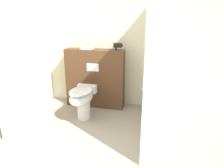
{
  "coord_description": "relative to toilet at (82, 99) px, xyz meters",
  "views": [
    {
      "loc": [
        0.86,
        -1.58,
        1.72
      ],
      "look_at": [
        0.18,
        1.41,
        0.71
      ],
      "focal_mm": 35.0,
      "sensor_mm": 36.0,
      "label": 1
    }
  ],
  "objects": [
    {
      "name": "sink_vanity",
      "position": [
        -0.62,
        -0.6,
        0.09
      ],
      "size": [
        0.54,
        0.52,
        1.05
      ],
      "color": "beige",
      "rests_on": "ground_plane"
    },
    {
      "name": "hair_drier",
      "position": [
        0.47,
        0.6,
        0.81
      ],
      "size": [
        0.17,
        0.08,
        0.13
      ],
      "color": "black",
      "rests_on": "partition_panel"
    },
    {
      "name": "folded_towel",
      "position": [
        -0.09,
        0.6,
        0.75
      ],
      "size": [
        0.22,
        0.17,
        0.05
      ],
      "color": "#8C9EAD",
      "rests_on": "partition_panel"
    },
    {
      "name": "toilet",
      "position": [
        0.0,
        0.0,
        0.0
      ],
      "size": [
        0.35,
        0.63,
        0.54
      ],
      "color": "white",
      "rests_on": "ground_plane"
    },
    {
      "name": "partition_panel",
      "position": [
        0.03,
        0.62,
        0.18
      ],
      "size": [
        1.09,
        0.24,
        1.09
      ],
      "color": "#51331E",
      "rests_on": "ground_plane"
    },
    {
      "name": "wall_back",
      "position": [
        0.34,
        0.85,
        0.88
      ],
      "size": [
        8.0,
        0.06,
        2.5
      ],
      "color": "beige",
      "rests_on": "ground_plane"
    },
    {
      "name": "shower_glass",
      "position": [
        1.05,
        -0.07,
        0.62
      ],
      "size": [
        0.04,
        1.78,
        1.97
      ],
      "color": "silver",
      "rests_on": "ground_plane"
    }
  ]
}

